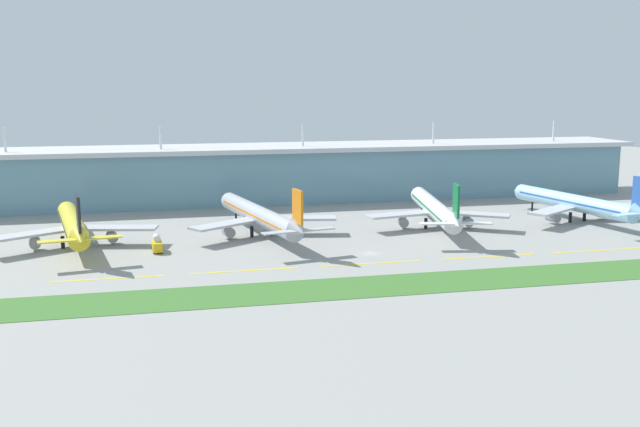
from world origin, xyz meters
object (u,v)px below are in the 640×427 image
Objects in this scene: airliner_near_middle at (260,216)px; airliner_farthest at (575,203)px; airliner_far_middle at (435,209)px; fuel_truck at (157,244)px; airliner_nearest at (73,225)px.

airliner_near_middle is 1.10× the size of airliner_farthest.
airliner_far_middle is (58.68, -1.00, -0.00)m from airliner_near_middle.
fuel_truck is (-31.97, -15.44, -4.20)m from airliner_near_middle.
airliner_nearest is 114.62m from airliner_far_middle.
airliner_nearest and airliner_far_middle have the same top height.
airliner_near_middle is 35.76m from fuel_truck.
airliner_nearest is at bearing -179.23° from airliner_farthest.
airliner_near_middle is 58.69m from airliner_far_middle.
fuel_truck is (23.95, -12.50, -4.18)m from airliner_nearest.
airliner_nearest is at bearing 152.44° from fuel_truck.
airliner_farthest is at bearing 5.89° from fuel_truck.
airliner_nearest is 0.86× the size of airliner_near_middle.
airliner_farthest reaches higher than fuel_truck.
airliner_near_middle is at bearing 25.78° from fuel_truck.
airliner_nearest is 0.95× the size of airliner_farthest.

